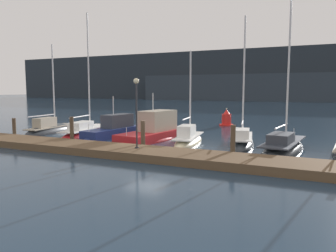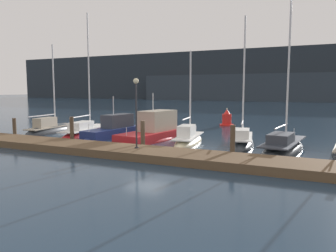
% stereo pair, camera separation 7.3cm
% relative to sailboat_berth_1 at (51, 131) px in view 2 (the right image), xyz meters
% --- Properties ---
extents(ground_plane, '(400.00, 400.00, 0.00)m').
position_rel_sailboat_berth_1_xyz_m(ground_plane, '(11.70, -3.47, -0.13)').
color(ground_plane, '#1E3347').
extents(dock, '(32.07, 2.80, 0.45)m').
position_rel_sailboat_berth_1_xyz_m(dock, '(11.70, -5.65, 0.09)').
color(dock, brown).
rests_on(dock, ground).
extents(mooring_pile_0, '(0.28, 0.28, 1.65)m').
position_rel_sailboat_berth_1_xyz_m(mooring_pile_0, '(0.21, -4.00, 0.69)').
color(mooring_pile_0, '#4C3D2D').
rests_on(mooring_pile_0, ground).
extents(mooring_pile_1, '(0.28, 0.28, 1.96)m').
position_rel_sailboat_berth_1_xyz_m(mooring_pile_1, '(5.96, -4.00, 0.85)').
color(mooring_pile_1, '#4C3D2D').
rests_on(mooring_pile_1, ground).
extents(mooring_pile_2, '(0.28, 0.28, 1.92)m').
position_rel_sailboat_berth_1_xyz_m(mooring_pile_2, '(11.70, -4.00, 0.82)').
color(mooring_pile_2, '#4C3D2D').
rests_on(mooring_pile_2, ground).
extents(mooring_pile_3, '(0.28, 0.28, 1.92)m').
position_rel_sailboat_berth_1_xyz_m(mooring_pile_3, '(17.45, -4.00, 0.82)').
color(mooring_pile_3, '#4C3D2D').
rests_on(mooring_pile_3, ground).
extents(sailboat_berth_1, '(2.27, 6.82, 8.64)m').
position_rel_sailboat_berth_1_xyz_m(sailboat_berth_1, '(0.00, 0.00, 0.00)').
color(sailboat_berth_1, '#2D3338').
rests_on(sailboat_berth_1, ground).
extents(sailboat_berth_2, '(3.32, 8.16, 10.90)m').
position_rel_sailboat_berth_1_xyz_m(sailboat_berth_2, '(3.62, 0.41, 0.01)').
color(sailboat_berth_2, red).
rests_on(sailboat_berth_2, ground).
extents(motorboat_berth_3, '(2.58, 6.46, 3.97)m').
position_rel_sailboat_berth_1_xyz_m(motorboat_berth_3, '(6.55, 0.24, 0.16)').
color(motorboat_berth_3, navy).
rests_on(motorboat_berth_3, ground).
extents(motorboat_berth_4, '(3.47, 7.54, 4.13)m').
position_rel_sailboat_berth_1_xyz_m(motorboat_berth_4, '(10.14, 0.40, 0.28)').
color(motorboat_berth_4, red).
rests_on(motorboat_berth_4, ground).
extents(sailboat_berth_5, '(2.43, 5.93, 7.20)m').
position_rel_sailboat_berth_1_xyz_m(sailboat_berth_5, '(13.25, -0.08, 0.03)').
color(sailboat_berth_5, beige).
rests_on(sailboat_berth_5, ground).
extents(sailboat_berth_6, '(2.67, 6.14, 9.53)m').
position_rel_sailboat_berth_1_xyz_m(sailboat_berth_6, '(16.94, 0.78, 0.00)').
color(sailboat_berth_6, '#2D3338').
rests_on(sailboat_berth_6, ground).
extents(sailboat_berth_7, '(2.82, 7.41, 10.37)m').
position_rel_sailboat_berth_1_xyz_m(sailboat_berth_7, '(19.79, -0.40, 0.01)').
color(sailboat_berth_7, '#2D3338').
rests_on(sailboat_berth_7, ground).
extents(channel_buoy, '(1.49, 1.49, 1.89)m').
position_rel_sailboat_berth_1_xyz_m(channel_buoy, '(12.72, 12.41, 0.56)').
color(channel_buoy, red).
rests_on(channel_buoy, ground).
extents(dock_lamppost, '(0.32, 0.32, 4.06)m').
position_rel_sailboat_berth_1_xyz_m(dock_lamppost, '(12.14, -5.52, 3.03)').
color(dock_lamppost, '#2D2D33').
rests_on(dock_lamppost, dock).
extents(hillside_backdrop, '(240.00, 23.00, 18.01)m').
position_rel_sailboat_berth_1_xyz_m(hillside_backdrop, '(15.16, 100.37, 8.16)').
color(hillside_backdrop, '#232B33').
rests_on(hillside_backdrop, ground).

